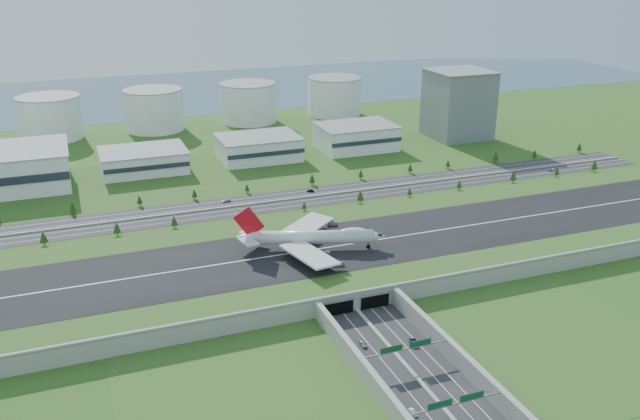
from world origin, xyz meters
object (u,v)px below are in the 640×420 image
object	(u,v)px
boeing_747	(311,237)
car_5	(310,191)
car_0	(363,344)
car_2	(413,342)
office_tower	(458,104)
car_6	(551,169)
fuel_tank_a	(50,118)
car_1	(413,412)
car_7	(226,200)

from	to	relation	value
boeing_747	car_5	bearing A→B (deg)	88.73
boeing_747	car_0	world-z (taller)	boeing_747
boeing_747	car_2	distance (m)	86.17
office_tower	car_6	size ratio (longest dim) A/B	10.01
car_2	car_0	bearing A→B (deg)	-1.82
fuel_tank_a	car_1	bearing A→B (deg)	-75.80
car_5	office_tower	bearing A→B (deg)	142.62
fuel_tank_a	car_2	distance (m)	414.17
car_2	car_7	size ratio (longest dim) A/B	1.04
car_1	car_2	xyz separation A→B (m)	(20.91, 38.77, 0.16)
car_6	car_7	size ratio (longest dim) A/B	0.93
boeing_747	fuel_tank_a	bearing A→B (deg)	129.46
office_tower	car_2	distance (m)	337.58
car_6	car_2	bearing A→B (deg)	115.62
car_5	fuel_tank_a	bearing A→B (deg)	-119.16
car_1	fuel_tank_a	bearing A→B (deg)	100.78
car_7	car_6	bearing A→B (deg)	71.25
fuel_tank_a	car_0	bearing A→B (deg)	-74.01
fuel_tank_a	car_2	world-z (taller)	fuel_tank_a
car_1	car_6	bearing A→B (deg)	39.66
car_0	car_5	world-z (taller)	car_0
office_tower	car_5	size ratio (longest dim) A/B	12.46
car_1	office_tower	bearing A→B (deg)	52.93
car_0	car_6	xyz separation A→B (m)	(220.95, 163.41, -0.10)
car_1	car_6	distance (m)	304.76
fuel_tank_a	car_7	xyz separation A→B (m)	(99.36, -204.68, -16.53)
car_7	boeing_747	bearing A→B (deg)	-3.96
boeing_747	car_0	xyz separation A→B (m)	(-7.13, -78.26, -13.58)
boeing_747	car_1	xyz separation A→B (m)	(-8.80, -122.99, -13.75)
office_tower	car_1	world-z (taller)	office_tower
car_0	fuel_tank_a	bearing A→B (deg)	107.48
boeing_747	office_tower	bearing A→B (deg)	62.33
car_1	car_5	bearing A→B (deg)	75.10
car_0	car_5	distance (m)	186.56
car_2	car_7	bearing A→B (deg)	-65.32
car_1	car_7	bearing A→B (deg)	89.06
car_2	boeing_747	bearing A→B (deg)	-66.42
office_tower	car_5	xyz separation A→B (m)	(-164.91, -90.65, -26.65)
fuel_tank_a	car_7	bearing A→B (deg)	-64.11
office_tower	car_1	bearing A→B (deg)	-123.65
car_0	car_2	xyz separation A→B (m)	(19.24, -5.96, -0.01)
fuel_tank_a	car_6	size ratio (longest dim) A/B	9.10
fuel_tank_a	car_1	size ratio (longest dim) A/B	12.04
car_2	fuel_tank_a	bearing A→B (deg)	-56.28
boeing_747	car_7	world-z (taller)	boeing_747
car_0	car_6	size ratio (longest dim) A/B	0.92
car_5	car_7	world-z (taller)	car_7
fuel_tank_a	car_0	world-z (taller)	fuel_tank_a
car_0	car_7	distance (m)	182.57
fuel_tank_a	car_7	size ratio (longest dim) A/B	8.50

